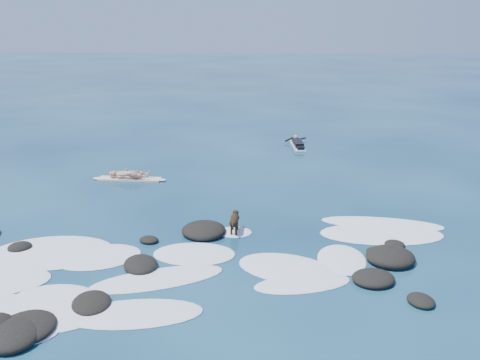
{
  "coord_description": "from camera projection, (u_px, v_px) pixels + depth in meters",
  "views": [
    {
      "loc": [
        2.16,
        -14.14,
        6.59
      ],
      "look_at": [
        1.39,
        4.0,
        0.9
      ],
      "focal_mm": 40.0,
      "sensor_mm": 36.0,
      "label": 1
    }
  ],
  "objects": [
    {
      "name": "ground",
      "position": [
        186.0,
        250.0,
        15.54
      ],
      "size": [
        160.0,
        160.0,
        0.0
      ],
      "primitive_type": "plane",
      "color": "#0A2642",
      "rests_on": "ground"
    },
    {
      "name": "reef_rocks",
      "position": [
        135.0,
        277.0,
        13.71
      ],
      "size": [
        13.94,
        7.49,
        0.49
      ],
      "color": "black",
      "rests_on": "ground"
    },
    {
      "name": "breaking_foam",
      "position": [
        159.0,
        268.0,
        14.39
      ],
      "size": [
        15.0,
        8.53,
        0.12
      ],
      "color": "white",
      "rests_on": "ground"
    },
    {
      "name": "standing_surfer_rig",
      "position": [
        129.0,
        164.0,
        21.8
      ],
      "size": [
        3.09,
        0.64,
        1.76
      ],
      "rotation": [
        0.0,
        0.0,
        -0.04
      ],
      "color": "#F2E0C2",
      "rests_on": "ground"
    },
    {
      "name": "paddling_surfer_rig",
      "position": [
        298.0,
        144.0,
        27.46
      ],
      "size": [
        1.13,
        2.54,
        0.44
      ],
      "rotation": [
        0.0,
        0.0,
        1.66
      ],
      "color": "white",
      "rests_on": "ground"
    },
    {
      "name": "dog",
      "position": [
        234.0,
        220.0,
        16.59
      ],
      "size": [
        0.3,
        1.06,
        0.67
      ],
      "rotation": [
        0.0,
        0.0,
        1.52
      ],
      "color": "black",
      "rests_on": "ground"
    }
  ]
}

